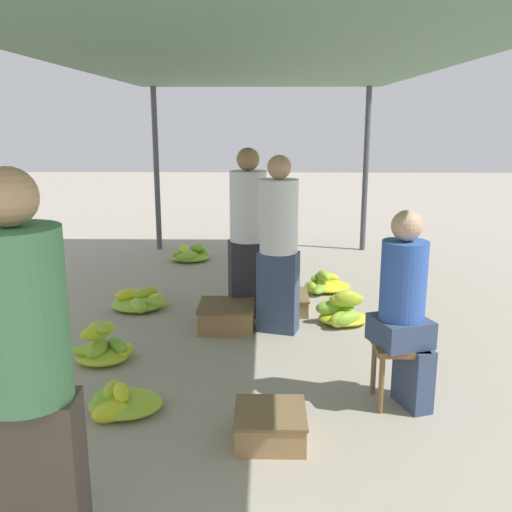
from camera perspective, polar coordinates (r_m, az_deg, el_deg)
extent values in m
cylinder|color=#4C4C51|center=(8.52, -9.92, 8.46)|extent=(0.08, 0.08, 2.35)
cylinder|color=#4C4C51|center=(8.49, 10.91, 8.40)|extent=(0.08, 0.08, 2.35)
cube|color=#567A60|center=(4.92, 0.10, 19.08)|extent=(3.44, 7.29, 0.04)
cube|color=#4C4238|center=(2.73, -21.05, -20.67)|extent=(0.40, 0.24, 0.80)
cylinder|color=#4C8C59|center=(2.40, -22.56, -5.55)|extent=(0.39, 0.39, 0.70)
sphere|color=tan|center=(2.30, -23.59, 5.43)|extent=(0.23, 0.23, 0.23)
cube|color=brown|center=(3.98, 14.14, -8.75)|extent=(0.34, 0.34, 0.04)
cylinder|color=brown|center=(3.91, 12.42, -12.51)|extent=(0.04, 0.04, 0.39)
cylinder|color=brown|center=(3.98, 16.35, -12.33)|extent=(0.04, 0.04, 0.39)
cylinder|color=brown|center=(4.16, 11.68, -10.88)|extent=(0.04, 0.04, 0.39)
cylinder|color=brown|center=(4.21, 15.38, -10.74)|extent=(0.04, 0.04, 0.39)
cube|color=#384766|center=(4.05, 15.44, -11.48)|extent=(0.23, 0.33, 0.43)
cube|color=#384766|center=(3.94, 14.23, -7.27)|extent=(0.43, 0.43, 0.18)
cylinder|color=#3359B2|center=(3.83, 14.53, -2.36)|extent=(0.38, 0.38, 0.52)
sphere|color=tan|center=(3.75, 14.85, 2.94)|extent=(0.20, 0.20, 0.20)
ellipsoid|color=#83B935|center=(4.09, -14.93, -13.52)|extent=(0.18, 0.28, 0.09)
ellipsoid|color=#ABC92E|center=(4.10, -14.18, -12.86)|extent=(0.12, 0.25, 0.10)
ellipsoid|color=yellow|center=(3.91, -14.30, -14.90)|extent=(0.30, 0.27, 0.12)
ellipsoid|color=yellow|center=(3.99, -13.34, -13.13)|extent=(0.18, 0.26, 0.11)
ellipsoid|color=#A0C430|center=(4.02, -12.89, -14.19)|extent=(0.49, 0.43, 0.10)
ellipsoid|color=#91BE32|center=(4.76, -16.32, -9.02)|extent=(0.28, 0.18, 0.09)
ellipsoid|color=#94BF32|center=(4.77, -15.60, -8.91)|extent=(0.17, 0.31, 0.14)
ellipsoid|color=#9AC230|center=(4.70, -15.41, -6.97)|extent=(0.25, 0.23, 0.09)
ellipsoid|color=yellow|center=(4.80, -12.99, -9.18)|extent=(0.14, 0.24, 0.09)
ellipsoid|color=#C8D428|center=(4.72, -15.51, -7.25)|extent=(0.29, 0.32, 0.13)
ellipsoid|color=#7EB736|center=(4.79, -13.67, -8.59)|extent=(0.27, 0.29, 0.11)
ellipsoid|color=#AAC82E|center=(4.79, -15.12, -9.64)|extent=(0.42, 0.37, 0.10)
ellipsoid|color=#C5D329|center=(5.98, -10.06, -4.45)|extent=(0.22, 0.27, 0.14)
ellipsoid|color=#A9C82E|center=(6.10, -11.03, -3.67)|extent=(0.31, 0.36, 0.12)
ellipsoid|color=#91BE32|center=(5.88, -10.30, -4.65)|extent=(0.35, 0.19, 0.10)
ellipsoid|color=yellow|center=(6.05, -12.78, -3.81)|extent=(0.28, 0.24, 0.12)
ellipsoid|color=#83B935|center=(6.12, -10.89, -4.12)|extent=(0.24, 0.30, 0.13)
ellipsoid|color=#94C032|center=(5.86, -11.71, -4.91)|extent=(0.31, 0.33, 0.14)
ellipsoid|color=#8CBC33|center=(5.98, -11.76, -4.75)|extent=(0.53, 0.46, 0.10)
ellipsoid|color=#7DB636|center=(7.94, -7.57, 0.30)|extent=(0.30, 0.35, 0.11)
ellipsoid|color=yellow|center=(7.95, -7.19, 0.67)|extent=(0.20, 0.32, 0.13)
ellipsoid|color=#87BA34|center=(8.00, -5.25, 0.23)|extent=(0.25, 0.33, 0.13)
ellipsoid|color=#90BE32|center=(7.78, -6.76, -0.05)|extent=(0.29, 0.23, 0.15)
ellipsoid|color=#87BA34|center=(7.70, -7.07, -0.07)|extent=(0.31, 0.24, 0.10)
ellipsoid|color=#7CB636|center=(7.96, -5.88, 0.83)|extent=(0.26, 0.24, 0.12)
ellipsoid|color=#97C131|center=(7.90, -6.63, -0.10)|extent=(0.53, 0.46, 0.10)
ellipsoid|color=#82B835|center=(5.49, 7.35, -5.13)|extent=(0.30, 0.21, 0.14)
ellipsoid|color=#ABC92E|center=(5.44, 9.00, -4.12)|extent=(0.26, 0.16, 0.15)
ellipsoid|color=#9FC430|center=(5.37, 8.40, -6.29)|extent=(0.27, 0.25, 0.15)
ellipsoid|color=#AECA2D|center=(5.45, 9.02, -4.34)|extent=(0.34, 0.13, 0.15)
ellipsoid|color=#88BB34|center=(5.39, 9.12, -6.23)|extent=(0.33, 0.27, 0.14)
ellipsoid|color=#93BF32|center=(5.57, 8.87, -5.13)|extent=(0.24, 0.30, 0.11)
ellipsoid|color=yellow|center=(5.53, 8.71, -6.15)|extent=(0.47, 0.41, 0.10)
ellipsoid|color=#A6C72E|center=(6.40, 5.60, -3.19)|extent=(0.17, 0.24, 0.13)
ellipsoid|color=#79B536|center=(6.56, 6.38, -2.12)|extent=(0.27, 0.27, 0.10)
ellipsoid|color=yellow|center=(6.61, 7.13, -2.08)|extent=(0.30, 0.19, 0.09)
ellipsoid|color=#91BE32|center=(6.44, 6.76, -2.00)|extent=(0.19, 0.26, 0.12)
ellipsoid|color=#84B934|center=(6.38, 6.46, -3.24)|extent=(0.26, 0.37, 0.10)
ellipsoid|color=#ABC92E|center=(6.52, 6.58, -2.55)|extent=(0.15, 0.29, 0.12)
ellipsoid|color=#B9CE2B|center=(6.59, 7.56, -2.71)|extent=(0.22, 0.25, 0.09)
ellipsoid|color=yellow|center=(6.53, 7.13, -3.01)|extent=(0.51, 0.45, 0.10)
cube|color=olive|center=(5.34, -2.95, -6.10)|extent=(0.49, 0.49, 0.21)
cube|color=brown|center=(5.30, -2.96, -4.93)|extent=(0.51, 0.51, 0.02)
cube|color=#9E7A4C|center=(3.59, 1.43, -16.71)|extent=(0.41, 0.41, 0.17)
cube|color=brown|center=(3.54, 1.44, -15.36)|extent=(0.43, 0.43, 0.02)
cube|color=#9E7A4C|center=(5.81, 2.56, -4.72)|extent=(0.52, 0.52, 0.15)
cube|color=brown|center=(5.79, 2.57, -3.90)|extent=(0.54, 0.54, 0.02)
cube|color=#2D2D33|center=(5.55, -0.77, -2.30)|extent=(0.40, 0.28, 0.76)
cylinder|color=white|center=(5.40, -0.79, 5.00)|extent=(0.42, 0.42, 0.66)
sphere|color=#9E704C|center=(5.36, -0.81, 9.65)|extent=(0.22, 0.22, 0.22)
cube|color=#384766|center=(5.18, 2.22, -3.61)|extent=(0.40, 0.29, 0.74)
cylinder|color=white|center=(5.02, 2.29, 4.00)|extent=(0.42, 0.42, 0.65)
sphere|color=tan|center=(4.97, 2.34, 8.87)|extent=(0.21, 0.21, 0.21)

